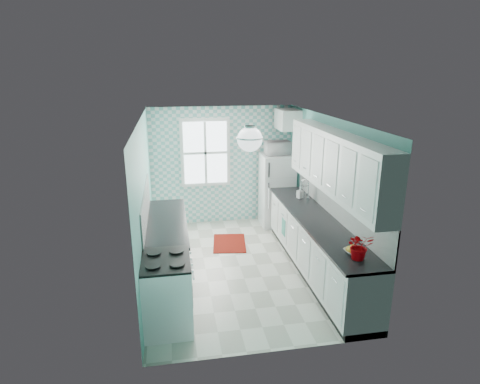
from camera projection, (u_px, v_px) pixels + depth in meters
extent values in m
cube|color=silver|center=(240.00, 267.00, 6.85)|extent=(3.00, 4.40, 0.02)
cube|color=white|center=(240.00, 118.00, 6.11)|extent=(3.00, 4.40, 0.02)
cube|color=#68BFB3|center=(222.00, 166.00, 8.56)|extent=(3.00, 0.02, 2.50)
cube|color=#68BFB3|center=(274.00, 257.00, 4.40)|extent=(3.00, 0.02, 2.50)
cube|color=#68BFB3|center=(144.00, 202.00, 6.23)|extent=(0.02, 4.40, 2.50)
cube|color=#68BFB3|center=(328.00, 192.00, 6.73)|extent=(0.02, 4.40, 2.50)
cube|color=#6EBAB5|center=(222.00, 166.00, 8.54)|extent=(3.00, 0.01, 2.50)
cube|color=white|center=(205.00, 153.00, 8.37)|extent=(1.04, 0.05, 1.44)
cube|color=white|center=(205.00, 153.00, 8.35)|extent=(0.90, 0.02, 1.30)
cube|color=white|center=(336.00, 203.00, 6.37)|extent=(0.02, 3.60, 0.51)
cube|color=white|center=(146.00, 207.00, 6.18)|extent=(0.02, 2.15, 0.51)
cube|color=white|center=(335.00, 162.00, 5.95)|extent=(0.33, 3.20, 0.90)
cube|color=white|center=(287.00, 119.00, 8.12)|extent=(0.40, 0.74, 0.40)
cylinder|color=silver|center=(250.00, 127.00, 5.37)|extent=(0.14, 0.14, 0.04)
cylinder|color=silver|center=(250.00, 133.00, 5.39)|extent=(0.02, 0.02, 0.12)
sphere|color=white|center=(250.00, 139.00, 5.41)|extent=(0.34, 0.34, 0.34)
cube|color=white|center=(316.00, 247.00, 6.54)|extent=(0.60, 3.60, 0.90)
cube|color=black|center=(317.00, 220.00, 6.40)|extent=(0.63, 3.60, 0.04)
cube|color=white|center=(167.00, 249.00, 6.45)|extent=(0.60, 2.15, 0.90)
cube|color=black|center=(166.00, 222.00, 6.31)|extent=(0.63, 2.15, 0.04)
cube|color=silver|center=(277.00, 190.00, 8.49)|extent=(0.67, 0.63, 1.53)
cube|color=silver|center=(281.00, 178.00, 8.09)|extent=(0.65, 0.01, 0.02)
cube|color=silver|center=(269.00, 170.00, 7.97)|extent=(0.03, 0.03, 0.30)
cube|color=silver|center=(268.00, 196.00, 8.13)|extent=(0.03, 0.03, 0.54)
cube|color=white|center=(167.00, 293.00, 5.14)|extent=(0.61, 0.78, 0.92)
cube|color=black|center=(165.00, 260.00, 5.01)|extent=(0.61, 0.78, 0.03)
cube|color=black|center=(191.00, 287.00, 5.18)|extent=(0.01, 0.51, 0.31)
cube|color=silver|center=(299.00, 201.00, 7.30)|extent=(0.45, 0.38, 0.12)
cylinder|color=silver|center=(308.00, 190.00, 7.27)|extent=(0.02, 0.02, 0.30)
torus|color=silver|center=(305.00, 180.00, 7.20)|extent=(0.16, 0.02, 0.16)
cube|color=maroon|center=(229.00, 243.00, 7.74)|extent=(0.72, 0.95, 0.01)
cube|color=#68B4AC|center=(284.00, 227.00, 7.27)|extent=(0.08, 0.20, 0.31)
imported|color=white|center=(353.00, 252.00, 5.18)|extent=(0.27, 0.27, 0.06)
imported|color=#A01A07|center=(360.00, 246.00, 4.99)|extent=(0.35, 0.32, 0.35)
imported|color=#A5B6BC|center=(300.00, 192.00, 7.38)|extent=(0.13, 0.13, 0.21)
imported|color=silver|center=(278.00, 148.00, 8.22)|extent=(0.53, 0.38, 0.28)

